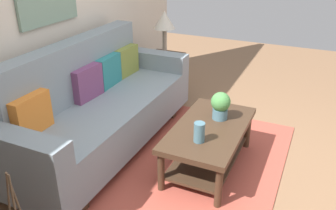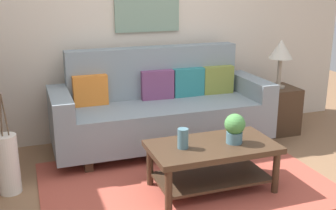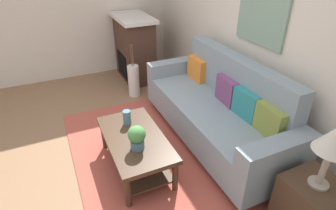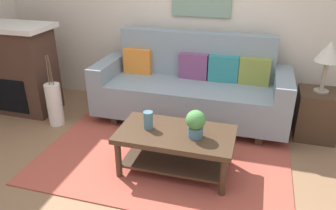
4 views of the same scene
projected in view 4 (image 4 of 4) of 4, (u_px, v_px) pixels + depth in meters
ground_plane at (149, 186)px, 3.05m from camera, size 9.43×9.43×0.00m
wall_back at (196, 5)px, 4.18m from camera, size 5.43×0.10×2.70m
area_rug at (164, 156)px, 3.48m from camera, size 2.56×1.72×0.01m
couch at (191, 88)px, 4.08m from camera, size 2.34×0.84×1.08m
throw_pillow_orange at (138, 61)px, 4.27m from camera, size 0.36×0.13×0.32m
throw_pillow_plum at (194, 66)px, 4.09m from camera, size 0.37×0.14×0.32m
throw_pillow_teal at (223, 69)px, 3.99m from camera, size 0.36×0.13×0.32m
throw_pillow_olive at (255, 71)px, 3.90m from camera, size 0.36×0.13×0.32m
coffee_table at (176, 143)px, 3.14m from camera, size 1.10×0.60×0.43m
tabletop_vase at (148, 120)px, 3.12m from camera, size 0.09×0.09×0.17m
potted_plant_tabletop at (196, 123)px, 2.95m from camera, size 0.18×0.18×0.26m
side_table at (316, 114)px, 3.76m from camera, size 0.44×0.44×0.56m
table_lamp at (329, 54)px, 3.46m from camera, size 0.28×0.28×0.57m
fireplace at (18, 68)px, 4.29m from camera, size 1.02×0.58×1.16m
floor_vase at (55, 104)px, 4.04m from camera, size 0.19×0.19×0.53m
floor_vase_branch_a at (51, 70)px, 3.85m from camera, size 0.04×0.03×0.36m
floor_vase_branch_b at (49, 69)px, 3.87m from camera, size 0.04×0.05×0.36m
floor_vase_branch_c at (47, 70)px, 3.84m from camera, size 0.03×0.02×0.36m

